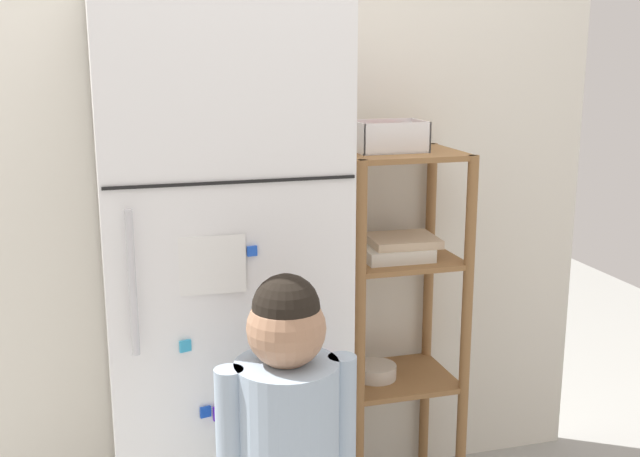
% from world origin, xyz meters
% --- Properties ---
extents(kitchen_wall_back, '(2.58, 0.03, 2.28)m').
position_xyz_m(kitchen_wall_back, '(0.00, 0.37, 1.14)').
color(kitchen_wall_back, silver).
rests_on(kitchen_wall_back, ground).
extents(refrigerator, '(0.66, 0.68, 1.78)m').
position_xyz_m(refrigerator, '(-0.16, 0.02, 0.89)').
color(refrigerator, white).
rests_on(refrigerator, ground).
extents(child_standing, '(0.35, 0.26, 1.09)m').
position_xyz_m(child_standing, '(-0.09, -0.53, 0.66)').
color(child_standing, '#4F5945').
rests_on(child_standing, ground).
extents(pantry_shelf_unit, '(0.41, 0.35, 1.27)m').
position_xyz_m(pantry_shelf_unit, '(0.47, 0.16, 0.77)').
color(pantry_shelf_unit, olive).
rests_on(pantry_shelf_unit, ground).
extents(fruit_bin, '(0.23, 0.16, 0.10)m').
position_xyz_m(fruit_bin, '(0.44, 0.18, 1.31)').
color(fruit_bin, white).
rests_on(fruit_bin, pantry_shelf_unit).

